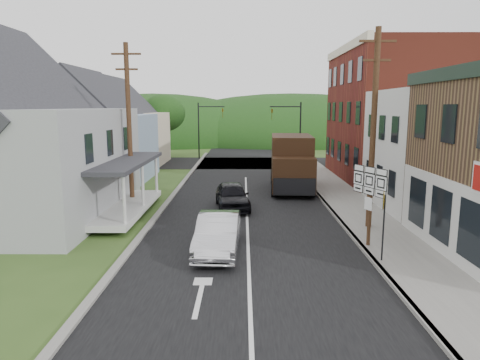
{
  "coord_description": "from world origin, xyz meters",
  "views": [
    {
      "loc": [
        -0.2,
        -15.68,
        5.62
      ],
      "look_at": [
        -0.35,
        4.15,
        2.2
      ],
      "focal_mm": 32.0,
      "sensor_mm": 36.0,
      "label": 1
    }
  ],
  "objects_px": {
    "dark_sedan": "(232,196)",
    "delivery_van": "(292,163)",
    "route_sign_cluster": "(370,194)",
    "warning_sign": "(383,216)",
    "silver_sedan": "(218,234)"
  },
  "relations": [
    {
      "from": "silver_sedan",
      "to": "warning_sign",
      "type": "distance_m",
      "value": 6.16
    },
    {
      "from": "dark_sedan",
      "to": "delivery_van",
      "type": "bearing_deg",
      "value": 46.93
    },
    {
      "from": "delivery_van",
      "to": "route_sign_cluster",
      "type": "xyz_separation_m",
      "value": [
        1.69,
        -12.13,
        0.38
      ]
    },
    {
      "from": "route_sign_cluster",
      "to": "warning_sign",
      "type": "xyz_separation_m",
      "value": [
        0.02,
        -1.69,
        -0.45
      ]
    },
    {
      "from": "dark_sedan",
      "to": "route_sign_cluster",
      "type": "distance_m",
      "value": 8.89
    },
    {
      "from": "dark_sedan",
      "to": "route_sign_cluster",
      "type": "bearing_deg",
      "value": -57.81
    },
    {
      "from": "silver_sedan",
      "to": "route_sign_cluster",
      "type": "height_order",
      "value": "route_sign_cluster"
    },
    {
      "from": "delivery_van",
      "to": "warning_sign",
      "type": "height_order",
      "value": "delivery_van"
    },
    {
      "from": "dark_sedan",
      "to": "warning_sign",
      "type": "distance_m",
      "value": 10.19
    },
    {
      "from": "dark_sedan",
      "to": "delivery_van",
      "type": "height_order",
      "value": "delivery_van"
    },
    {
      "from": "silver_sedan",
      "to": "warning_sign",
      "type": "xyz_separation_m",
      "value": [
        5.95,
        -1.23,
        1.05
      ]
    },
    {
      "from": "silver_sedan",
      "to": "delivery_van",
      "type": "relative_size",
      "value": 0.67
    },
    {
      "from": "dark_sedan",
      "to": "route_sign_cluster",
      "type": "height_order",
      "value": "route_sign_cluster"
    },
    {
      "from": "route_sign_cluster",
      "to": "warning_sign",
      "type": "distance_m",
      "value": 1.75
    },
    {
      "from": "silver_sedan",
      "to": "delivery_van",
      "type": "xyz_separation_m",
      "value": [
        4.24,
        12.59,
        1.12
      ]
    }
  ]
}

